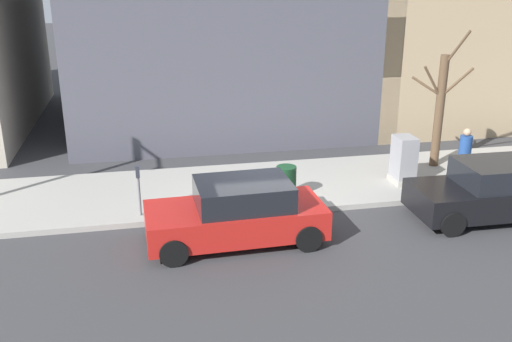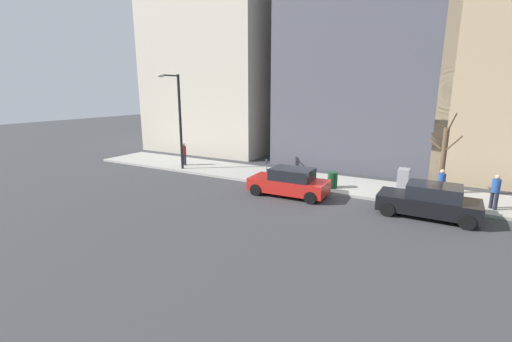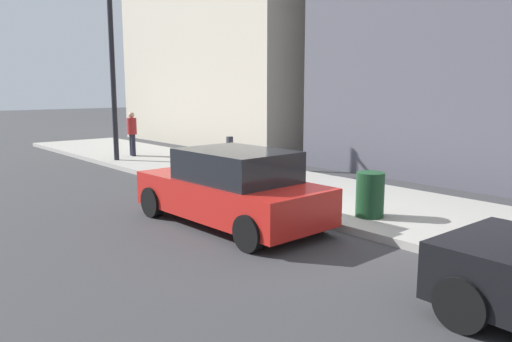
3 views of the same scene
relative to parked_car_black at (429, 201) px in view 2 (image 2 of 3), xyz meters
name	(u,v)px [view 2 (image 2 of 3)]	position (x,y,z in m)	size (l,w,h in m)	color
ground_plane	(315,192)	(1.17, 5.79, -0.74)	(120.00, 120.00, 0.00)	#38383A
sidewalk	(326,183)	(3.17, 5.79, -0.66)	(4.00, 36.00, 0.15)	#9E9B93
parked_car_black	(429,201)	(0.00, 0.00, 0.00)	(1.98, 4.23, 1.52)	black
parked_car_red	(289,182)	(-0.07, 6.80, 0.00)	(2.03, 4.25, 1.52)	red
parking_meter	(267,168)	(1.62, 9.07, 0.24)	(0.14, 0.10, 1.35)	slate
utility_box	(403,182)	(2.47, 1.39, 0.11)	(0.83, 0.61, 1.43)	#A8A399
streetlamp	(177,114)	(1.45, 15.90, 3.28)	(1.97, 0.32, 6.50)	black
bare_tree	(443,159)	(3.76, -0.33, 1.32)	(1.26, 1.54, 4.37)	brown
trash_bin	(332,180)	(2.07, 5.06, -0.14)	(0.56, 0.56, 0.90)	#14381E
pedestrian_near_meter	(496,190)	(2.16, -2.62, 0.35)	(0.36, 0.36, 1.66)	#1E1E2D
pedestrian_midblock	(441,184)	(2.17, -0.38, 0.35)	(0.36, 0.36, 1.66)	#1E1E2D
pedestrian_far_corner	(184,153)	(2.70, 16.58, 0.35)	(0.36, 0.40, 1.66)	#1E1E2D
office_block_center	(372,46)	(12.54, 5.52, 8.22)	(11.73, 11.73, 17.92)	#4C4C56
office_tower_right	(226,58)	(12.59, 19.25, 7.92)	(11.84, 11.84, 17.32)	#BCB29E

